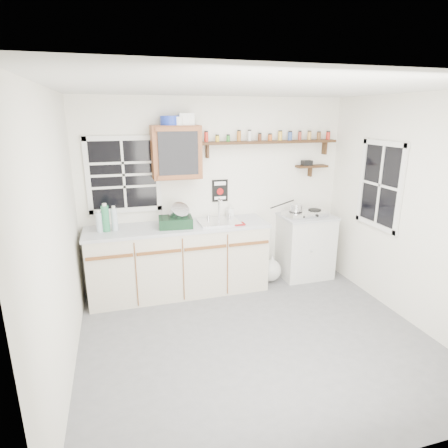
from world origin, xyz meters
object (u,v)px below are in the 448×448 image
object	(u,v)px
hotplate	(305,213)
main_cabinet	(179,259)
dish_rack	(177,219)
spice_shelf	(270,141)
right_cabinet	(305,246)
upper_cabinet	(176,152)

from	to	relation	value
hotplate	main_cabinet	bearing A→B (deg)	175.54
dish_rack	hotplate	world-z (taller)	dish_rack
main_cabinet	spice_shelf	xyz separation A→B (m)	(1.32, 0.21, 1.47)
right_cabinet	hotplate	size ratio (longest dim) A/B	1.50
upper_cabinet	right_cabinet	bearing A→B (deg)	-3.76
spice_shelf	right_cabinet	bearing A→B (deg)	-19.99
dish_rack	hotplate	distance (m)	1.81
main_cabinet	hotplate	bearing A→B (deg)	0.17
right_cabinet	spice_shelf	bearing A→B (deg)	160.01
main_cabinet	right_cabinet	xyz separation A→B (m)	(1.83, 0.03, -0.01)
right_cabinet	spice_shelf	xyz separation A→B (m)	(-0.52, 0.19, 1.48)
dish_rack	spice_shelf	bearing A→B (deg)	16.24
main_cabinet	spice_shelf	distance (m)	1.99
right_cabinet	dish_rack	size ratio (longest dim) A/B	2.07
spice_shelf	dish_rack	world-z (taller)	spice_shelf
upper_cabinet	hotplate	xyz separation A→B (m)	(1.75, -0.14, -0.88)
upper_cabinet	dish_rack	size ratio (longest dim) A/B	1.48
upper_cabinet	dish_rack	world-z (taller)	upper_cabinet
main_cabinet	dish_rack	world-z (taller)	dish_rack
main_cabinet	dish_rack	distance (m)	0.56
main_cabinet	dish_rack	size ratio (longest dim) A/B	5.26
upper_cabinet	hotplate	distance (m)	1.97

